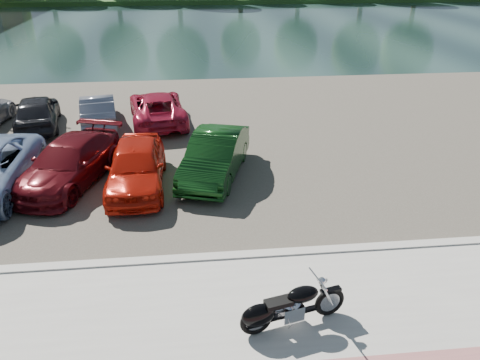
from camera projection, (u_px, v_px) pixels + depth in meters
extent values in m
plane|color=#595447|center=(283.00, 311.00, 10.18)|extent=(200.00, 200.00, 0.00)
cube|color=#ACA9A2|center=(293.00, 344.00, 9.27)|extent=(60.00, 6.00, 0.10)
cube|color=#ACA9A2|center=(269.00, 255.00, 11.93)|extent=(60.00, 0.30, 0.14)
cube|color=#47433A|center=(235.00, 132.00, 19.96)|extent=(60.00, 18.00, 0.04)
cube|color=#182C2B|center=(207.00, 28.00, 45.77)|extent=(120.00, 40.00, 0.00)
torus|color=black|center=(329.00, 302.00, 9.79)|extent=(0.69, 0.27, 0.68)
torus|color=black|center=(256.00, 320.00, 9.31)|extent=(0.69, 0.27, 0.68)
cylinder|color=#B2B2B7|center=(329.00, 302.00, 9.79)|extent=(0.46, 0.17, 0.46)
cylinder|color=#B2B2B7|center=(256.00, 320.00, 9.31)|extent=(0.46, 0.17, 0.46)
cylinder|color=silver|center=(327.00, 295.00, 9.53)|extent=(0.33, 0.12, 0.63)
cylinder|color=silver|center=(322.00, 289.00, 9.70)|extent=(0.33, 0.12, 0.63)
cylinder|color=silver|center=(318.00, 279.00, 9.39)|extent=(0.21, 0.74, 0.04)
sphere|color=silver|center=(322.00, 281.00, 9.45)|extent=(0.19, 0.19, 0.16)
sphere|color=silver|center=(325.00, 280.00, 9.47)|extent=(0.13, 0.13, 0.11)
cube|color=black|center=(331.00, 290.00, 9.66)|extent=(0.47, 0.24, 0.06)
cube|color=black|center=(294.00, 313.00, 9.58)|extent=(1.19, 0.38, 0.08)
cube|color=silver|center=(291.00, 311.00, 9.53)|extent=(0.51, 0.42, 0.34)
cylinder|color=silver|center=(296.00, 302.00, 9.47)|extent=(0.28, 0.23, 0.27)
cylinder|color=silver|center=(287.00, 305.00, 9.41)|extent=(0.28, 0.23, 0.27)
ellipsoid|color=black|center=(303.00, 294.00, 9.43)|extent=(0.74, 0.51, 0.32)
cube|color=black|center=(279.00, 303.00, 9.30)|extent=(0.60, 0.40, 0.10)
ellipsoid|color=black|center=(258.00, 315.00, 9.27)|extent=(0.79, 0.50, 0.50)
cube|color=black|center=(256.00, 319.00, 9.28)|extent=(0.43, 0.27, 0.30)
cylinder|color=silver|center=(275.00, 314.00, 9.64)|extent=(1.09, 0.34, 0.09)
cylinder|color=silver|center=(275.00, 311.00, 9.60)|extent=(1.09, 0.34, 0.09)
cylinder|color=#B2B2B7|center=(290.00, 326.00, 9.45)|extent=(0.06, 0.14, 0.22)
imported|color=#540C12|center=(69.00, 163.00, 15.36)|extent=(3.38, 5.26, 1.42)
imported|color=red|center=(136.00, 166.00, 15.04)|extent=(1.85, 4.45, 1.51)
imported|color=#0E3511|center=(215.00, 155.00, 15.81)|extent=(2.81, 4.78, 1.49)
imported|color=black|center=(37.00, 112.00, 20.05)|extent=(2.52, 4.51, 1.45)
imported|color=slate|center=(98.00, 110.00, 20.44)|extent=(2.10, 4.25, 1.34)
imported|color=#AA1C39|center=(157.00, 107.00, 20.73)|extent=(2.94, 5.19, 1.37)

